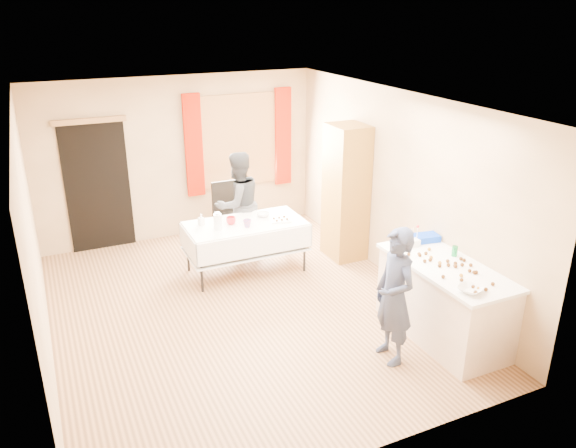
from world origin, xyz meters
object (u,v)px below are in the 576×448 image
cabinet (346,193)px  chair (228,224)px  party_table (246,243)px  girl (395,296)px  counter (444,301)px  woman (238,204)px

cabinet → chair: cabinet is taller
party_table → chair: chair is taller
cabinet → girl: (-0.89, -2.55, -0.25)m
counter → woman: 3.45m
cabinet → girl: cabinet is taller
chair → woman: bearing=-90.3°
cabinet → chair: size_ratio=2.07×
chair → counter: bearing=-70.6°
cabinet → counter: cabinet is taller
counter → party_table: size_ratio=0.99×
cabinet → party_table: size_ratio=1.20×
chair → cabinet: bearing=-41.7°
chair → girl: 3.87m
chair → woman: size_ratio=0.61×
girl → woman: bearing=-168.6°
girl → counter: bearing=101.6°
party_table → counter: bearing=-59.8°
party_table → woman: (0.13, 0.63, 0.36)m
girl → woman: (-0.54, 3.29, 0.04)m
chair → woman: woman is taller
counter → cabinet: bearing=87.6°
party_table → cabinet: bearing=-3.7°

